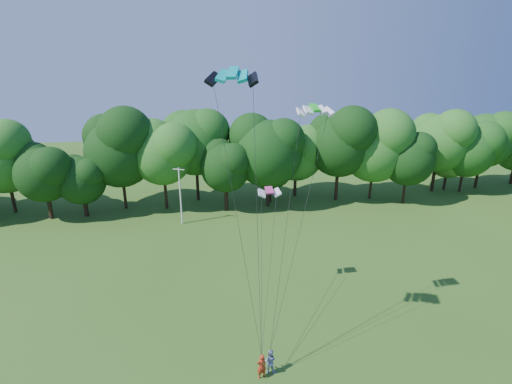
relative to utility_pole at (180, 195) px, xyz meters
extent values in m
cylinder|color=silver|center=(0.00, 0.00, -0.13)|extent=(0.18, 0.18, 7.16)
cube|color=silver|center=(0.00, 0.00, 3.27)|extent=(1.35, 0.63, 0.08)
imported|color=#B02C16|center=(6.15, -25.53, -2.79)|extent=(0.78, 0.63, 1.84)
imported|color=#8895BD|center=(6.78, -25.12, -2.84)|extent=(1.03, 0.92, 1.74)
cube|color=#059B99|center=(4.82, -23.17, 15.45)|extent=(3.02, 1.92, 0.65)
cube|color=green|center=(10.28, -20.59, 13.10)|extent=(2.43, 1.24, 0.45)
cube|color=#C73779|center=(8.22, -15.59, 5.77)|extent=(1.93, 1.01, 0.43)
cylinder|color=black|center=(11.44, 4.51, -1.25)|extent=(0.47, 0.47, 4.91)
ellipsoid|color=black|center=(11.44, 4.51, 5.22)|extent=(9.83, 9.83, 10.72)
cylinder|color=black|center=(39.31, 7.50, -2.11)|extent=(0.42, 0.42, 3.19)
ellipsoid|color=#35681F|center=(39.31, 7.50, 2.10)|extent=(6.39, 6.39, 6.97)
camera|label=1|loc=(3.06, -45.89, 16.72)|focal=28.00mm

